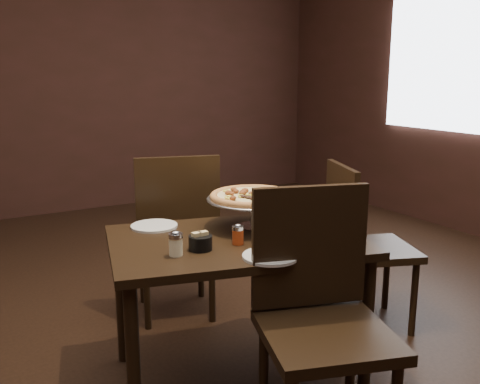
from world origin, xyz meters
TOP-DOWN VIEW (x-y plane):
  - room at (0.06, 0.03)m, footprint 6.04×7.04m
  - dining_table at (0.04, -0.08)m, footprint 1.26×0.99m
  - pizza_stand at (0.19, 0.02)m, footprint 0.45×0.45m
  - parmesan_shaker at (-0.29, -0.16)m, footprint 0.06×0.06m
  - pepper_flake_shaker at (-0.00, -0.17)m, footprint 0.05×0.05m
  - packet_caddy at (-0.17, -0.15)m, footprint 0.10×0.10m
  - napkin_stack at (0.23, -0.32)m, footprint 0.19×0.19m
  - plate_left at (-0.22, 0.26)m, footprint 0.22×0.22m
  - plate_near at (0.03, -0.38)m, footprint 0.23×0.23m
  - serving_spatula at (0.16, -0.20)m, footprint 0.15×0.15m
  - chair_far at (0.06, 0.65)m, footprint 0.57×0.57m
  - chair_near at (0.10, -0.61)m, footprint 0.58×0.58m
  - chair_side at (0.91, 0.04)m, footprint 0.56×0.56m

SIDE VIEW (x-z plane):
  - chair_side at x=0.91m, z-range 0.04..0.98m
  - chair_far at x=0.06m, z-range 0.05..1.03m
  - chair_near at x=0.10m, z-range 0.05..1.04m
  - dining_table at x=0.04m, z-range 0.26..0.95m
  - plate_left at x=-0.22m, z-range 0.69..0.71m
  - plate_near at x=0.03m, z-range 0.69..0.71m
  - napkin_stack at x=0.23m, z-range 0.69..0.71m
  - packet_caddy at x=-0.17m, z-range 0.69..0.77m
  - pepper_flake_shaker at x=0.00m, z-range 0.69..0.78m
  - parmesan_shaker at x=-0.29m, z-range 0.69..0.80m
  - serving_spatula at x=0.16m, z-range 0.83..0.85m
  - pizza_stand at x=0.19m, z-range 0.75..0.94m
  - room at x=0.06m, z-range -0.02..2.82m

